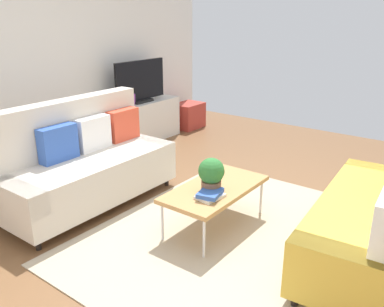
# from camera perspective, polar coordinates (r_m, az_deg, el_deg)

# --- Properties ---
(ground_plane) EXTENTS (7.68, 7.68, 0.00)m
(ground_plane) POSITION_cam_1_polar(r_m,az_deg,el_deg) (4.09, 3.66, -9.63)
(ground_plane) COLOR brown
(wall_far) EXTENTS (6.40, 0.12, 2.90)m
(wall_far) POSITION_cam_1_polar(r_m,az_deg,el_deg) (5.64, -21.02, 12.75)
(wall_far) COLOR white
(wall_far) RESTS_ON ground_plane
(area_rug) EXTENTS (2.90, 2.20, 0.01)m
(area_rug) POSITION_cam_1_polar(r_m,az_deg,el_deg) (3.89, 5.23, -11.24)
(area_rug) COLOR tan
(area_rug) RESTS_ON ground_plane
(couch_beige) EXTENTS (1.91, 0.85, 1.10)m
(couch_beige) POSITION_cam_1_polar(r_m,az_deg,el_deg) (4.47, -14.91, -1.29)
(couch_beige) COLOR beige
(couch_beige) RESTS_ON ground_plane
(coffee_table) EXTENTS (1.10, 0.56, 0.42)m
(coffee_table) POSITION_cam_1_polar(r_m,az_deg,el_deg) (3.84, 3.28, -5.07)
(coffee_table) COLOR #B7844C
(coffee_table) RESTS_ON ground_plane
(tv_console) EXTENTS (1.40, 0.44, 0.64)m
(tv_console) POSITION_cam_1_polar(r_m,az_deg,el_deg) (6.50, -7.16, 4.43)
(tv_console) COLOR silver
(tv_console) RESTS_ON ground_plane
(tv) EXTENTS (1.00, 0.20, 0.64)m
(tv) POSITION_cam_1_polar(r_m,az_deg,el_deg) (6.36, -7.27, 9.92)
(tv) COLOR black
(tv) RESTS_ON tv_console
(storage_trunk) EXTENTS (0.52, 0.40, 0.44)m
(storage_trunk) POSITION_cam_1_polar(r_m,az_deg,el_deg) (7.27, -0.51, 5.36)
(storage_trunk) COLOR #B2382D
(storage_trunk) RESTS_ON ground_plane
(potted_plant) EXTENTS (0.24, 0.24, 0.33)m
(potted_plant) POSITION_cam_1_polar(r_m,az_deg,el_deg) (3.65, 2.73, -2.93)
(potted_plant) COLOR brown
(potted_plant) RESTS_ON coffee_table
(table_book_0) EXTENTS (0.26, 0.21, 0.03)m
(table_book_0) POSITION_cam_1_polar(r_m,az_deg,el_deg) (3.61, 2.56, -6.03)
(table_book_0) COLOR silver
(table_book_0) RESTS_ON coffee_table
(table_book_1) EXTENTS (0.27, 0.23, 0.04)m
(table_book_1) POSITION_cam_1_polar(r_m,az_deg,el_deg) (3.59, 2.56, -5.56)
(table_book_1) COLOR #3359B2
(table_book_1) RESTS_ON table_book_0
(vase_0) EXTENTS (0.13, 0.13, 0.16)m
(vase_0) POSITION_cam_1_polar(r_m,az_deg,el_deg) (6.06, -11.49, 6.97)
(vase_0) COLOR #4C72B2
(vase_0) RESTS_ON tv_console
(bottle_0) EXTENTS (0.06, 0.06, 0.22)m
(bottle_0) POSITION_cam_1_polar(r_m,az_deg,el_deg) (6.11, -9.63, 7.50)
(bottle_0) COLOR red
(bottle_0) RESTS_ON tv_console
(bottle_1) EXTENTS (0.05, 0.05, 0.16)m
(bottle_1) POSITION_cam_1_polar(r_m,az_deg,el_deg) (6.19, -8.89, 7.39)
(bottle_1) COLOR orange
(bottle_1) RESTS_ON tv_console
(bottle_2) EXTENTS (0.06, 0.06, 0.16)m
(bottle_2) POSITION_cam_1_polar(r_m,az_deg,el_deg) (6.26, -8.21, 7.57)
(bottle_2) COLOR purple
(bottle_2) RESTS_ON tv_console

